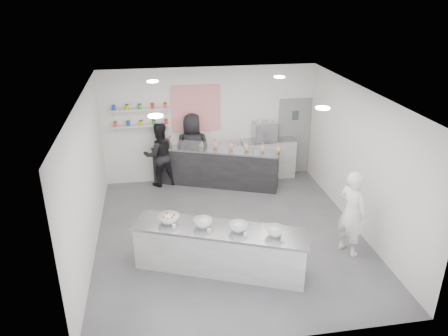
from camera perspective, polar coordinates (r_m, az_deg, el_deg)
The scene contains 26 objects.
floor at distance 9.35m, azimuth 0.77°, elevation -8.74°, with size 6.00×6.00×0.00m, color #515156.
ceiling at distance 8.16m, azimuth 0.88°, elevation 9.40°, with size 6.00×6.00×0.00m, color white.
back_wall at distance 11.42m, azimuth -1.88°, elevation 5.68°, with size 5.50×5.50×0.00m, color white.
left_wall at distance 8.63m, azimuth -17.46°, elevation -1.49°, with size 6.00×6.00×0.00m, color white.
right_wall at distance 9.50m, azimuth 17.37°, elevation 0.83°, with size 6.00×6.00×0.00m, color white.
back_door at distance 12.05m, azimuth 9.10°, elevation 4.08°, with size 0.88×0.04×2.10m, color gray.
pattern_panel at distance 11.23m, azimuth -3.68°, elevation 7.73°, with size 1.25×0.03×1.20m, color #E7303D.
jar_shelf_lower at distance 11.21m, azimuth -10.75°, elevation 5.47°, with size 1.45×0.22×0.04m, color silver.
jar_shelf_upper at distance 11.09m, azimuth -10.91°, elevation 7.53°, with size 1.45×0.22×0.04m, color silver.
preserve_jars at distance 11.11m, azimuth -10.86°, elevation 6.81°, with size 1.45×0.10×0.56m, color #DE4337, non-canonical shape.
downlight_0 at distance 7.08m, azimuth -8.94°, elevation 6.74°, with size 0.24×0.24×0.02m, color white.
downlight_1 at distance 7.62m, azimuth 12.77°, elevation 7.65°, with size 0.24×0.24×0.02m, color white.
downlight_2 at distance 9.60m, azimuth -9.30°, elevation 11.11°, with size 0.24×0.24×0.02m, color white.
downlight_3 at distance 10.01m, azimuth 7.26°, elevation 11.72°, with size 0.24×0.24×0.02m, color white.
prep_counter at distance 8.13m, azimuth -0.45°, elevation -10.54°, with size 3.21×0.73×0.87m, color #9E9E9A.
back_bar at distance 11.33m, azimuth -1.10°, elevation 0.17°, with size 3.27×0.60×1.01m, color black.
sneeze_guard at distance 10.83m, azimuth -1.46°, elevation 2.72°, with size 3.22×0.01×0.28m, color white.
espresso_ledge at distance 11.84m, azimuth 5.78°, elevation 1.28°, with size 1.45×0.46×1.08m, color #9E9E9A.
espresso_machine at distance 11.55m, azimuth 5.31°, elevation 4.78°, with size 0.61×0.42×0.46m, color #93969E.
cup_stacks at distance 11.53m, azimuth 4.71°, elevation 4.51°, with size 0.24×0.24×0.36m, color #998966, non-canonical shape.
prep_bowls at distance 7.85m, azimuth -0.47°, elevation -7.47°, with size 2.30×0.45×0.14m, color white, non-canonical shape.
label_cards at distance 7.52m, azimuth 1.53°, elevation -9.35°, with size 2.01×0.04×0.07m, color white, non-canonical shape.
cookie_bags at distance 11.10m, azimuth -1.12°, elevation 3.18°, with size 3.33×0.13×0.25m, color pink, non-canonical shape.
woman_prep at distance 8.74m, azimuth 16.35°, elevation -5.66°, with size 0.64×0.42×1.74m, color white.
staff_left at distance 11.33m, azimuth -8.43°, elevation 1.75°, with size 0.82×0.64×1.69m, color black.
staff_right at distance 11.34m, azimuth -4.12°, elevation 2.48°, with size 0.92×0.60×1.88m, color black.
Camera 1 is at (-1.43, -7.79, 4.97)m, focal length 35.00 mm.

